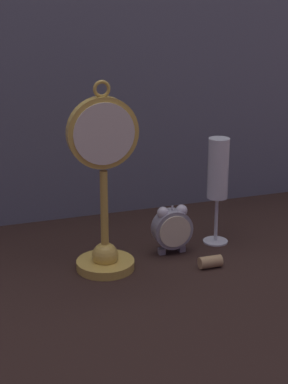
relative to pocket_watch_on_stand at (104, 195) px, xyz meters
name	(u,v)px	position (x,y,z in m)	size (l,w,h in m)	color
ground_plane	(159,272)	(0.09, -0.05, -0.14)	(4.00, 4.00, 0.00)	black
fabric_backdrop_drape	(105,48)	(0.09, 0.28, 0.22)	(1.57, 0.01, 0.73)	slate
pocket_watch_on_stand	(104,195)	(0.00, 0.00, 0.00)	(0.12, 0.11, 0.34)	gold
alarm_clock_twin_bell	(172,227)	(0.14, 0.03, -0.09)	(0.08, 0.03, 0.10)	gray
champagne_flute	(218,176)	(0.24, 0.05, 0.00)	(0.05, 0.05, 0.21)	silver
wine_cork	(210,262)	(0.18, -0.06, -0.13)	(0.02, 0.02, 0.04)	tan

